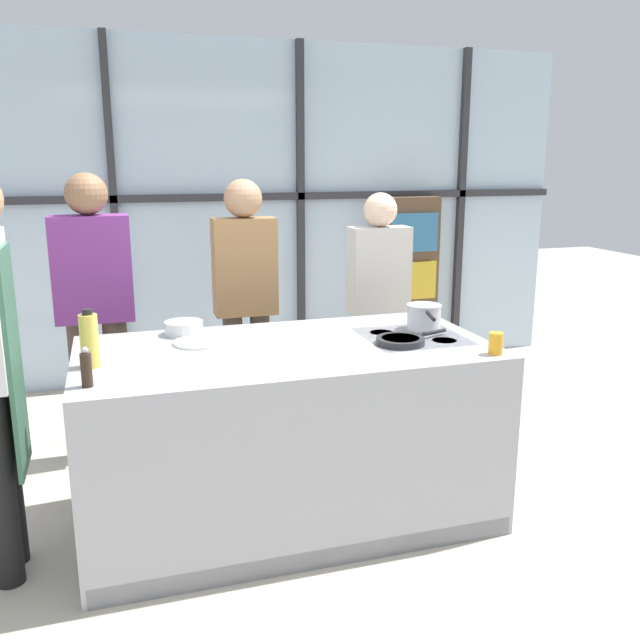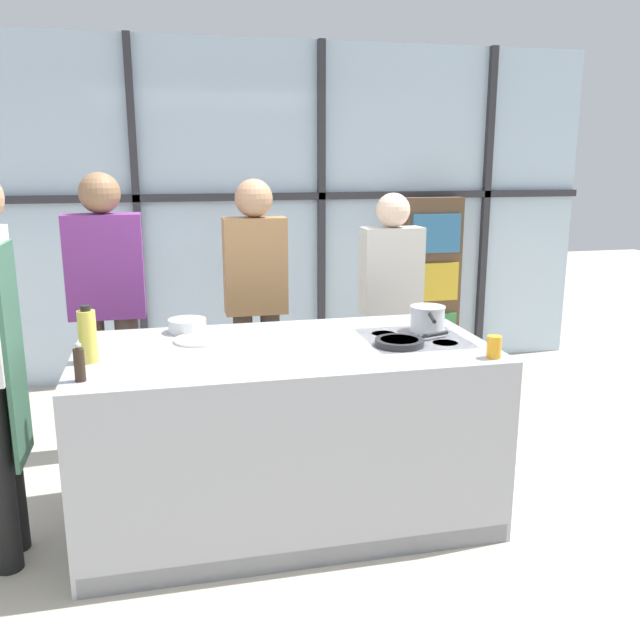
{
  "view_description": "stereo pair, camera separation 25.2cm",
  "coord_description": "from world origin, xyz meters",
  "px_view_note": "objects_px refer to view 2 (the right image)",
  "views": [
    {
      "loc": [
        -0.81,
        -3.19,
        1.86
      ],
      "look_at": [
        0.21,
        0.1,
        1.03
      ],
      "focal_mm": 38.0,
      "sensor_mm": 36.0,
      "label": 1
    },
    {
      "loc": [
        -0.57,
        -3.25,
        1.86
      ],
      "look_at": [
        0.21,
        0.1,
        1.03
      ],
      "focal_mm": 38.0,
      "sensor_mm": 36.0,
      "label": 2
    }
  ],
  "objects_px": {
    "spectator_center_right": "(391,296)",
    "frying_pan": "(401,342)",
    "spectator_far_left": "(107,297)",
    "saucepan": "(428,318)",
    "oil_bottle": "(88,336)",
    "mixing_bowl": "(187,325)",
    "spectator_center_left": "(256,292)",
    "white_plate": "(200,340)",
    "pepper_grinder": "(79,364)",
    "juice_glass_near": "(494,347)"
  },
  "relations": [
    {
      "from": "saucepan",
      "to": "juice_glass_near",
      "type": "distance_m",
      "value": 0.56
    },
    {
      "from": "frying_pan",
      "to": "mixing_bowl",
      "type": "relative_size",
      "value": 2.1
    },
    {
      "from": "pepper_grinder",
      "to": "juice_glass_near",
      "type": "distance_m",
      "value": 1.88
    },
    {
      "from": "frying_pan",
      "to": "mixing_bowl",
      "type": "height_order",
      "value": "mixing_bowl"
    },
    {
      "from": "spectator_far_left",
      "to": "pepper_grinder",
      "type": "distance_m",
      "value": 1.42
    },
    {
      "from": "spectator_center_left",
      "to": "frying_pan",
      "type": "height_order",
      "value": "spectator_center_left"
    },
    {
      "from": "spectator_center_right",
      "to": "frying_pan",
      "type": "relative_size",
      "value": 3.77
    },
    {
      "from": "spectator_far_left",
      "to": "spectator_center_left",
      "type": "xyz_separation_m",
      "value": [
        0.93,
        0.0,
        -0.01
      ]
    },
    {
      "from": "frying_pan",
      "to": "saucepan",
      "type": "relative_size",
      "value": 1.24
    },
    {
      "from": "frying_pan",
      "to": "pepper_grinder",
      "type": "distance_m",
      "value": 1.54
    },
    {
      "from": "oil_bottle",
      "to": "frying_pan",
      "type": "bearing_deg",
      "value": -1.96
    },
    {
      "from": "spectator_center_left",
      "to": "saucepan",
      "type": "height_order",
      "value": "spectator_center_left"
    },
    {
      "from": "white_plate",
      "to": "pepper_grinder",
      "type": "relative_size",
      "value": 1.6
    },
    {
      "from": "spectator_far_left",
      "to": "juice_glass_near",
      "type": "bearing_deg",
      "value": 141.25
    },
    {
      "from": "oil_bottle",
      "to": "juice_glass_near",
      "type": "distance_m",
      "value": 1.9
    },
    {
      "from": "saucepan",
      "to": "pepper_grinder",
      "type": "height_order",
      "value": "pepper_grinder"
    },
    {
      "from": "spectator_center_right",
      "to": "pepper_grinder",
      "type": "bearing_deg",
      "value": 37.13
    },
    {
      "from": "spectator_center_left",
      "to": "frying_pan",
      "type": "xyz_separation_m",
      "value": [
        0.58,
        -1.19,
        -0.06
      ]
    },
    {
      "from": "spectator_center_right",
      "to": "saucepan",
      "type": "height_order",
      "value": "spectator_center_right"
    },
    {
      "from": "saucepan",
      "to": "pepper_grinder",
      "type": "distance_m",
      "value": 1.82
    },
    {
      "from": "frying_pan",
      "to": "pepper_grinder",
      "type": "bearing_deg",
      "value": -171.39
    },
    {
      "from": "mixing_bowl",
      "to": "juice_glass_near",
      "type": "bearing_deg",
      "value": -30.61
    },
    {
      "from": "saucepan",
      "to": "mixing_bowl",
      "type": "height_order",
      "value": "saucepan"
    },
    {
      "from": "frying_pan",
      "to": "oil_bottle",
      "type": "height_order",
      "value": "oil_bottle"
    },
    {
      "from": "spectator_far_left",
      "to": "spectator_center_left",
      "type": "relative_size",
      "value": 1.03
    },
    {
      "from": "spectator_far_left",
      "to": "juice_glass_near",
      "type": "distance_m",
      "value": 2.39
    },
    {
      "from": "spectator_far_left",
      "to": "pepper_grinder",
      "type": "height_order",
      "value": "spectator_far_left"
    },
    {
      "from": "spectator_far_left",
      "to": "oil_bottle",
      "type": "height_order",
      "value": "spectator_far_left"
    },
    {
      "from": "white_plate",
      "to": "saucepan",
      "type": "bearing_deg",
      "value": -3.04
    },
    {
      "from": "pepper_grinder",
      "to": "white_plate",
      "type": "bearing_deg",
      "value": 45.34
    },
    {
      "from": "spectator_center_right",
      "to": "frying_pan",
      "type": "distance_m",
      "value": 1.24
    },
    {
      "from": "spectator_far_left",
      "to": "saucepan",
      "type": "distance_m",
      "value": 1.98
    },
    {
      "from": "spectator_center_right",
      "to": "oil_bottle",
      "type": "relative_size",
      "value": 6.06
    },
    {
      "from": "spectator_far_left",
      "to": "spectator_center_right",
      "type": "height_order",
      "value": "spectator_far_left"
    },
    {
      "from": "spectator_center_left",
      "to": "saucepan",
      "type": "relative_size",
      "value": 4.96
    },
    {
      "from": "spectator_far_left",
      "to": "spectator_center_right",
      "type": "bearing_deg",
      "value": -180.0
    },
    {
      "from": "spectator_center_left",
      "to": "frying_pan",
      "type": "relative_size",
      "value": 3.99
    },
    {
      "from": "spectator_center_left",
      "to": "white_plate",
      "type": "relative_size",
      "value": 6.35
    },
    {
      "from": "spectator_center_right",
      "to": "oil_bottle",
      "type": "height_order",
      "value": "spectator_center_right"
    },
    {
      "from": "spectator_far_left",
      "to": "mixing_bowl",
      "type": "bearing_deg",
      "value": 124.78
    },
    {
      "from": "white_plate",
      "to": "oil_bottle",
      "type": "bearing_deg",
      "value": -153.75
    },
    {
      "from": "white_plate",
      "to": "spectator_center_right",
      "type": "bearing_deg",
      "value": 33.24
    },
    {
      "from": "oil_bottle",
      "to": "juice_glass_near",
      "type": "xyz_separation_m",
      "value": [
        1.87,
        -0.36,
        -0.07
      ]
    },
    {
      "from": "spectator_center_right",
      "to": "mixing_bowl",
      "type": "distance_m",
      "value": 1.55
    },
    {
      "from": "white_plate",
      "to": "oil_bottle",
      "type": "distance_m",
      "value": 0.6
    },
    {
      "from": "white_plate",
      "to": "pepper_grinder",
      "type": "bearing_deg",
      "value": -134.66
    },
    {
      "from": "saucepan",
      "to": "oil_bottle",
      "type": "xyz_separation_m",
      "value": [
        -1.75,
        -0.19,
        0.05
      ]
    },
    {
      "from": "spectator_center_left",
      "to": "white_plate",
      "type": "distance_m",
      "value": 0.97
    },
    {
      "from": "oil_bottle",
      "to": "white_plate",
      "type": "bearing_deg",
      "value": 26.25
    },
    {
      "from": "white_plate",
      "to": "mixing_bowl",
      "type": "relative_size",
      "value": 1.32
    }
  ]
}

